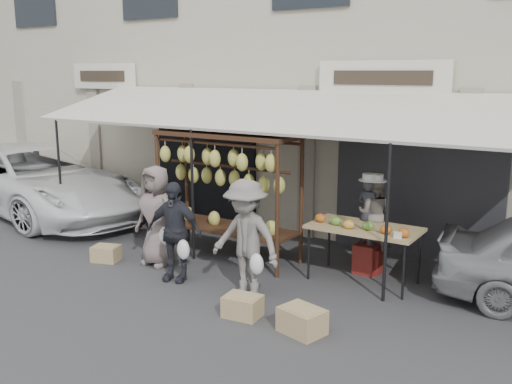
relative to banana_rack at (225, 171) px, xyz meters
The scene contains 16 objects.
ground_plane 2.24m from the banana_rack, 70.10° to the right, with size 90.00×90.00×0.00m, color #2D2D30.
shophouse 5.44m from the banana_rack, 83.82° to the left, with size 24.00×6.15×7.30m.
awning 1.38m from the banana_rack, 54.86° to the left, with size 10.00×2.35×2.92m.
banana_rack is the anchor object (origin of this frame).
produce_table 2.59m from the banana_rack, ahead, with size 1.70×0.90×1.04m.
vendor_left 2.51m from the banana_rack, 14.72° to the left, with size 0.40×0.26×1.10m, color #2C2D35.
vendor_right 2.63m from the banana_rack, 16.01° to the left, with size 0.56×0.44×1.15m, color slate.
customer_left 1.40m from the banana_rack, 131.52° to the right, with size 0.84×0.55×1.72m, color slate.
customer_mid 1.52m from the banana_rack, 92.62° to the right, with size 0.93×0.39×1.59m, color #282931.
customer_right 1.92m from the banana_rack, 44.97° to the right, with size 1.13×0.65×1.75m, color slate.
stool_left 2.79m from the banana_rack, 14.72° to the left, with size 0.35×0.35×0.49m, color maroon.
stool_right 2.90m from the banana_rack, 16.01° to the left, with size 0.30×0.30×0.42m, color maroon.
crate_near_a 2.87m from the banana_rack, 49.23° to the right, with size 0.48×0.37×0.29m, color tan.
crate_near_b 3.47m from the banana_rack, 36.65° to the right, with size 0.54×0.41×0.33m, color tan.
crate_far 2.55m from the banana_rack, 143.06° to the right, with size 0.45×0.34×0.27m, color tan.
van 6.26m from the banana_rack, behind, with size 2.48×5.38×2.24m, color white.
Camera 1 is at (5.15, -6.36, 3.26)m, focal length 40.00 mm.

